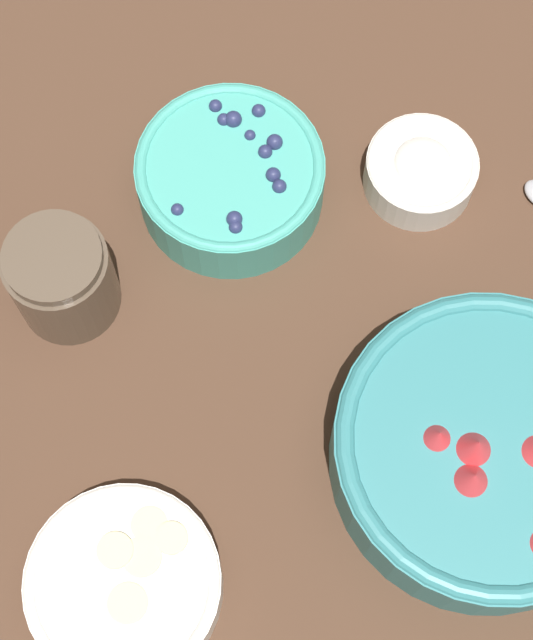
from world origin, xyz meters
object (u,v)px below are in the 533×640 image
object	(u,v)px
bowl_blueberries	(231,177)
bowl_cream	(421,170)
bowl_bananas	(125,584)
jar_chocolate	(63,279)
bowl_strawberries	(489,450)

from	to	relation	value
bowl_blueberries	bowl_cream	xyz separation A→B (m)	(-0.17, -0.03, -0.01)
bowl_blueberries	bowl_cream	bearing A→B (deg)	-168.95
bowl_bananas	jar_chocolate	xyz separation A→B (m)	(0.09, -0.24, 0.02)
bowl_blueberries	bowl_bananas	size ratio (longest dim) A/B	1.09
bowl_strawberries	bowl_blueberries	size ratio (longest dim) A/B	1.49
bowl_strawberries	bowl_cream	distance (m)	0.27
bowl_bananas	jar_chocolate	world-z (taller)	jar_chocolate
bowl_blueberries	jar_chocolate	distance (m)	0.18
bowl_blueberries	jar_chocolate	xyz separation A→B (m)	(0.13, 0.12, 0.01)
bowl_strawberries	jar_chocolate	distance (m)	0.38
jar_chocolate	bowl_strawberries	bearing A→B (deg)	163.62
bowl_strawberries	bowl_blueberries	xyz separation A→B (m)	(0.24, -0.23, -0.01)
bowl_strawberries	bowl_cream	size ratio (longest dim) A/B	2.47
bowl_strawberries	jar_chocolate	xyz separation A→B (m)	(0.37, -0.11, -0.00)
bowl_bananas	bowl_cream	bearing A→B (deg)	-117.86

